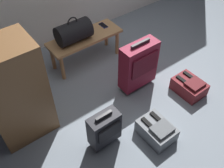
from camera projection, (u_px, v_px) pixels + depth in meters
The scene contains 9 objects.
ground_plane at pixel (152, 84), 3.28m from camera, with size 6.60×6.60×0.00m, color slate.
bench at pixel (85, 40), 3.37m from camera, with size 1.00×0.36×0.41m.
duffel_bag_black at pixel (74, 32), 3.17m from camera, with size 0.44×0.26×0.34m.
cell_phone at pixel (103, 25), 3.50m from camera, with size 0.07×0.14×0.01m.
suitcase_upright_burgundy at pixel (139, 65), 3.02m from camera, with size 0.46×0.21×0.68m.
suitcase_small_charcoal at pixel (104, 129), 2.51m from camera, with size 0.32×0.19×0.46m.
backpack_grey at pixel (157, 130), 2.67m from camera, with size 0.28×0.38×0.21m.
backpack_maroon at pixel (189, 86), 3.12m from camera, with size 0.28×0.38×0.21m.
side_cabinet at pixel (15, 93), 2.43m from camera, with size 0.56×0.44×1.10m.
Camera 1 is at (-1.80, -1.52, 2.34)m, focal length 40.85 mm.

